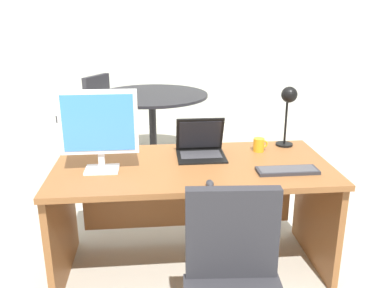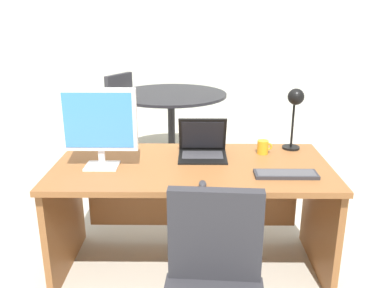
{
  "view_description": "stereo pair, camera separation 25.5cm",
  "coord_description": "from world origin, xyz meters",
  "views": [
    {
      "loc": [
        -0.23,
        -2.38,
        1.66
      ],
      "look_at": [
        0.0,
        0.04,
        0.86
      ],
      "focal_mm": 38.16,
      "sensor_mm": 36.0,
      "label": 1
    },
    {
      "loc": [
        0.02,
        -2.39,
        1.66
      ],
      "look_at": [
        0.0,
        0.04,
        0.86
      ],
      "focal_mm": 38.16,
      "sensor_mm": 36.0,
      "label": 2
    }
  ],
  "objects": [
    {
      "name": "meeting_table",
      "position": [
        -0.25,
        2.04,
        0.6
      ],
      "size": [
        1.22,
        1.22,
        0.8
      ],
      "color": "black",
      "rests_on": "ground"
    },
    {
      "name": "meeting_chair_near",
      "position": [
        -1.02,
        2.47,
        0.39
      ],
      "size": [
        0.64,
        0.63,
        0.95
      ],
      "color": "black",
      "rests_on": "ground"
    },
    {
      "name": "back_wall",
      "position": [
        0.0,
        3.7,
        1.4
      ],
      "size": [
        10.0,
        0.1,
        2.8
      ],
      "primitive_type": "cube",
      "color": "silver",
      "rests_on": "ground"
    },
    {
      "name": "desk_lamp",
      "position": [
        0.69,
        0.29,
        1.06
      ],
      "size": [
        0.12,
        0.14,
        0.43
      ],
      "color": "black",
      "rests_on": "desk"
    },
    {
      "name": "coffee_mug",
      "position": [
        0.48,
        0.2,
        0.79
      ],
      "size": [
        0.1,
        0.07,
        0.09
      ],
      "color": "orange",
      "rests_on": "desk"
    },
    {
      "name": "monitor",
      "position": [
        -0.55,
        -0.05,
        1.03
      ],
      "size": [
        0.46,
        0.16,
        0.49
      ],
      "color": "silver",
      "rests_on": "desk"
    },
    {
      "name": "keyboard",
      "position": [
        0.55,
        -0.19,
        0.75
      ],
      "size": [
        0.37,
        0.13,
        0.02
      ],
      "color": "#2D2D33",
      "rests_on": "desk"
    },
    {
      "name": "ground",
      "position": [
        0.0,
        1.5,
        0.0
      ],
      "size": [
        12.0,
        12.0,
        0.0
      ],
      "primitive_type": "plane",
      "color": "#B7B2A3"
    },
    {
      "name": "laptop",
      "position": [
        0.07,
        0.17,
        0.82
      ],
      "size": [
        0.32,
        0.28,
        0.25
      ],
      "color": "black",
      "rests_on": "desk"
    },
    {
      "name": "mouse",
      "position": [
        0.06,
        -0.35,
        0.76
      ],
      "size": [
        0.04,
        0.08,
        0.03
      ],
      "color": "#2D2D33",
      "rests_on": "desk"
    },
    {
      "name": "desk",
      "position": [
        0.0,
        0.05,
        0.53
      ],
      "size": [
        1.72,
        0.83,
        0.74
      ],
      "color": "brown",
      "rests_on": "ground"
    }
  ]
}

